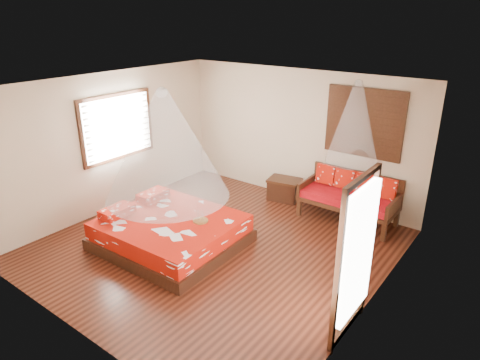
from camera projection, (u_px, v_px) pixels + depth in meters
name	position (u px, v px, depth m)	size (l,w,h in m)	color
room	(215.00, 172.00, 7.06)	(5.54, 5.54, 2.84)	black
bed	(170.00, 231.00, 7.55)	(2.33, 2.12, 0.65)	black
daybed	(350.00, 195.00, 8.36)	(1.86, 0.82, 0.96)	black
storage_chest	(284.00, 189.00, 9.37)	(0.77, 0.62, 0.47)	black
shutter_panel	(364.00, 123.00, 8.10)	(1.52, 0.06, 1.32)	black
window_left	(118.00, 127.00, 8.61)	(0.10, 1.74, 1.34)	black
glazed_door	(354.00, 258.00, 5.22)	(0.08, 1.02, 2.16)	black
wine_tray	(200.00, 218.00, 7.35)	(0.26, 0.26, 0.21)	brown
mosquito_net_main	(165.00, 145.00, 6.95)	(2.08, 2.08, 1.80)	white
mosquito_net_daybed	(355.00, 123.00, 7.72)	(0.96, 0.96, 1.50)	white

